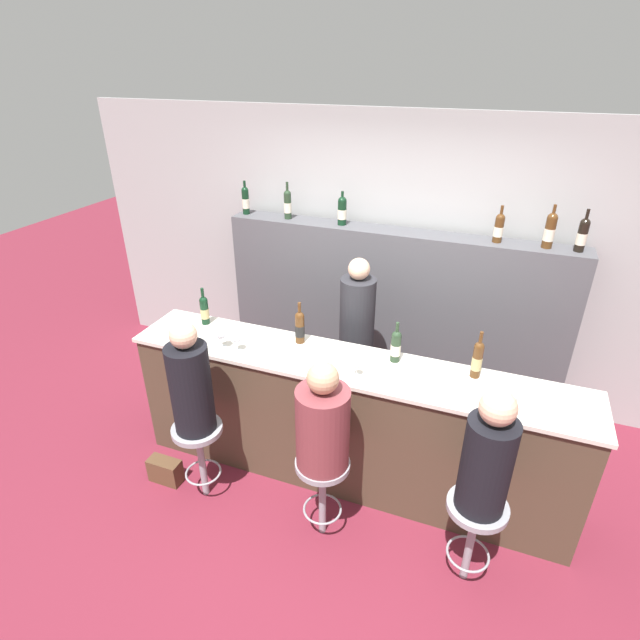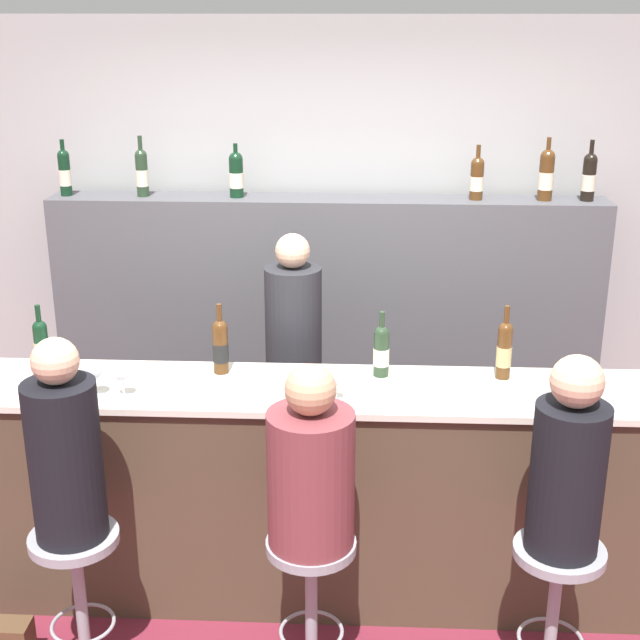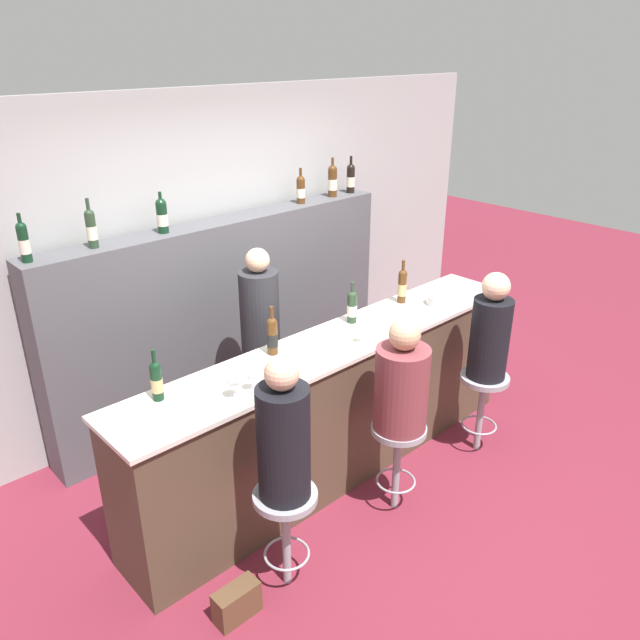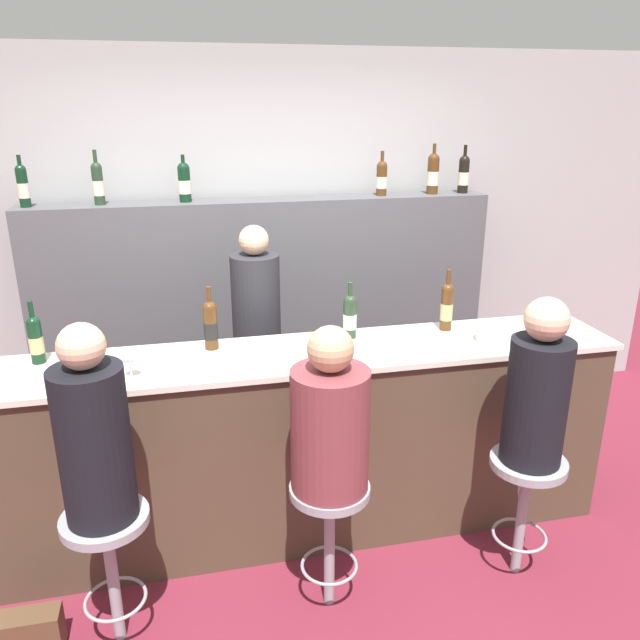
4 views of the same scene
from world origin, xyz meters
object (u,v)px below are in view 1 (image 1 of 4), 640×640
at_px(wine_bottle_backbar_5, 582,235).
at_px(wine_glass_2, 357,364).
at_px(wine_bottle_counter_0, 204,310).
at_px(wine_bottle_backbar_1, 288,204).
at_px(guest_seated_left, 190,384).
at_px(metal_bowl, 501,396).
at_px(wine_bottle_backbar_0, 246,200).
at_px(wine_bottle_backbar_2, 342,211).
at_px(bartender, 356,352).
at_px(wine_bottle_counter_3, 477,359).
at_px(guest_seated_middle, 323,423).
at_px(wine_bottle_counter_1, 300,327).
at_px(handbag, 165,471).
at_px(bar_stool_right, 474,521).
at_px(bar_stool_middle, 323,478).
at_px(wine_bottle_backbar_3, 499,228).
at_px(wine_bottle_backbar_4, 550,230).
at_px(wine_glass_0, 221,334).
at_px(guest_seated_right, 488,458).
at_px(wine_glass_1, 236,339).
at_px(wine_bottle_counter_2, 396,346).
at_px(bar_stool_left, 199,442).

relative_size(wine_bottle_backbar_5, wine_glass_2, 2.53).
relative_size(wine_bottle_counter_0, wine_bottle_backbar_1, 0.93).
bearing_deg(guest_seated_left, metal_bowl, 13.89).
relative_size(wine_bottle_backbar_0, wine_bottle_backbar_2, 1.05).
height_order(metal_bowl, bartender, bartender).
relative_size(wine_bottle_counter_3, wine_bottle_backbar_5, 1.03).
distance_m(wine_bottle_counter_3, guest_seated_middle, 1.11).
relative_size(wine_bottle_counter_1, handbag, 1.26).
bearing_deg(bar_stool_right, guest_seated_left, -180.00).
height_order(wine_bottle_backbar_5, bar_stool_middle, wine_bottle_backbar_5).
xyz_separation_m(wine_bottle_counter_3, wine_bottle_backbar_3, (-0.02, 1.14, 0.56)).
bearing_deg(wine_bottle_backbar_4, wine_glass_0, -146.26).
bearing_deg(guest_seated_right, wine_bottle_backbar_1, 137.53).
height_order(wine_bottle_counter_3, bartender, bartender).
bearing_deg(bartender, wine_glass_0, -135.05).
xyz_separation_m(wine_bottle_backbar_5, guest_seated_left, (-2.36, -1.85, -0.76)).
relative_size(wine_bottle_counter_1, bar_stool_middle, 0.51).
height_order(wine_bottle_backbar_4, bartender, wine_bottle_backbar_4).
xyz_separation_m(wine_glass_1, guest_seated_right, (1.80, -0.43, -0.16)).
xyz_separation_m(wine_bottle_counter_1, wine_glass_0, (-0.50, -0.28, -0.02)).
height_order(wine_bottle_backbar_0, wine_glass_2, wine_bottle_backbar_0).
xyz_separation_m(wine_bottle_backbar_4, metal_bowl, (-0.17, -1.36, -0.68)).
bearing_deg(wine_bottle_backbar_2, guest_seated_left, -103.26).
height_order(wine_bottle_backbar_2, wine_bottle_backbar_4, wine_bottle_backbar_4).
distance_m(guest_seated_middle, bartender, 1.25).
relative_size(wine_glass_1, metal_bowl, 0.74).
distance_m(bar_stool_middle, bar_stool_right, 0.97).
distance_m(wine_glass_0, metal_bowl, 1.96).
xyz_separation_m(wine_glass_0, guest_seated_middle, (0.95, -0.43, -0.21)).
height_order(wine_bottle_backbar_3, metal_bowl, wine_bottle_backbar_3).
xyz_separation_m(wine_bottle_counter_0, wine_bottle_counter_3, (2.10, 0.00, 0.01)).
xyz_separation_m(wine_glass_2, bar_stool_middle, (-0.08, -0.43, -0.65)).
relative_size(bar_stool_right, handbag, 2.48).
distance_m(wine_bottle_counter_2, bartender, 0.80).
bearing_deg(metal_bowl, wine_bottle_counter_1, 171.23).
bearing_deg(wine_bottle_backbar_0, wine_bottle_backbar_3, 0.00).
bearing_deg(wine_bottle_backbar_2, wine_glass_0, -107.00).
distance_m(bar_stool_middle, guest_seated_middle, 0.46).
bearing_deg(wine_bottle_backbar_4, wine_bottle_counter_3, -107.15).
bearing_deg(wine_bottle_backbar_0, wine_bottle_backbar_4, 0.00).
xyz_separation_m(wine_bottle_counter_0, wine_bottle_backbar_5, (2.68, 1.14, 0.59)).
xyz_separation_m(wine_bottle_backbar_2, guest_seated_left, (-0.44, -1.85, -0.75)).
bearing_deg(wine_bottle_backbar_5, bar_stool_right, -103.14).
bearing_deg(guest_seated_right, bar_stool_left, 180.00).
bearing_deg(guest_seated_middle, wine_bottle_backbar_5, 52.74).
relative_size(wine_bottle_backbar_2, guest_seated_middle, 0.40).
height_order(wine_bottle_counter_1, wine_glass_1, wine_bottle_counter_1).
bearing_deg(bar_stool_right, wine_glass_2, 154.52).
height_order(wine_bottle_counter_2, wine_bottle_backbar_4, wine_bottle_backbar_4).
xyz_separation_m(wine_bottle_backbar_5, bar_stool_right, (-0.43, -1.85, -1.27)).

